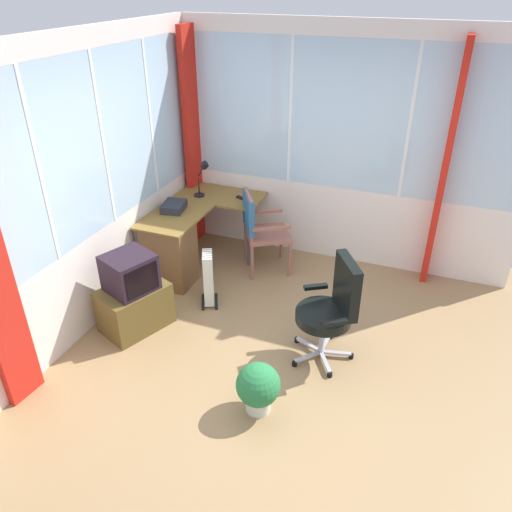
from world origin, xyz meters
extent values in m
cube|color=#97774D|center=(0.00, 0.00, -0.03)|extent=(5.12, 4.87, 0.06)
cube|color=white|center=(0.00, 1.97, 0.46)|extent=(4.12, 0.06, 0.91)
cube|color=silver|center=(0.00, 1.97, 1.71)|extent=(4.03, 0.06, 1.60)
cube|color=white|center=(0.00, 1.97, 2.60)|extent=(4.12, 0.06, 0.18)
cube|color=white|center=(-0.41, 1.97, 1.71)|extent=(0.04, 0.07, 1.60)
cube|color=white|center=(0.41, 1.97, 1.71)|extent=(0.04, 0.07, 1.60)
cube|color=white|center=(1.24, 1.97, 1.71)|extent=(0.04, 0.07, 1.60)
cube|color=white|center=(2.09, 0.00, 0.46)|extent=(0.06, 3.87, 0.91)
cube|color=silver|center=(2.09, 0.00, 1.71)|extent=(0.06, 3.79, 1.60)
cube|color=white|center=(2.09, 0.00, 2.60)|extent=(0.06, 3.87, 0.18)
cube|color=white|center=(2.09, -0.65, 1.71)|extent=(0.07, 0.04, 1.60)
cube|color=white|center=(2.09, 0.65, 1.71)|extent=(0.07, 0.04, 1.60)
cube|color=red|center=(1.96, 1.84, 1.30)|extent=(0.31, 0.10, 2.59)
cube|color=red|center=(2.01, -1.06, 1.30)|extent=(0.31, 0.07, 2.59)
cube|color=olive|center=(1.32, 1.62, 0.73)|extent=(1.45, 0.58, 0.02)
cube|color=olive|center=(1.75, 1.11, 0.73)|extent=(0.58, 0.44, 0.02)
cube|color=brown|center=(0.82, 1.62, 0.35)|extent=(0.40, 0.54, 0.70)
cylinder|color=#4C4C51|center=(1.50, 0.93, 0.36)|extent=(0.04, 0.04, 0.71)
cylinder|color=#4C4C51|center=(0.63, 1.87, 0.36)|extent=(0.04, 0.04, 0.71)
cylinder|color=black|center=(1.63, 1.62, 0.75)|extent=(0.13, 0.13, 0.02)
cylinder|color=black|center=(1.63, 1.62, 0.86)|extent=(0.02, 0.02, 0.20)
cylinder|color=black|center=(1.68, 1.59, 1.06)|extent=(0.03, 0.12, 0.18)
cone|color=black|center=(1.73, 1.55, 1.10)|extent=(0.14, 0.14, 0.12)
cube|color=black|center=(1.73, 1.11, 0.75)|extent=(0.10, 0.16, 0.02)
cube|color=#252931|center=(1.16, 1.70, 0.78)|extent=(0.34, 0.28, 0.09)
cylinder|color=#9D5E4D|center=(1.44, 0.40, 0.22)|extent=(0.04, 0.04, 0.43)
cylinder|color=#9D5E4D|center=(1.81, 0.63, 0.22)|extent=(0.04, 0.04, 0.43)
cylinder|color=#9D5E4D|center=(1.21, 0.78, 0.22)|extent=(0.04, 0.04, 0.43)
cylinder|color=#9D5E4D|center=(1.58, 1.00, 0.22)|extent=(0.04, 0.04, 0.43)
cube|color=#9D5E4D|center=(1.51, 0.70, 0.45)|extent=(0.66, 0.66, 0.04)
cube|color=#9D5E4D|center=(1.40, 0.89, 0.72)|extent=(0.39, 0.26, 0.49)
cube|color=#2D618E|center=(1.40, 0.89, 0.74)|extent=(0.42, 0.29, 0.41)
cube|color=#9D5E4D|center=(1.32, 0.59, 0.63)|extent=(0.26, 0.39, 0.03)
cube|color=#9D5E4D|center=(1.70, 0.82, 0.63)|extent=(0.26, 0.39, 0.03)
cube|color=#B7B7BF|center=(0.10, -0.37, 0.04)|extent=(0.26, 0.18, 0.02)
cylinder|color=black|center=(-0.02, -0.44, 0.02)|extent=(0.05, 0.05, 0.05)
cube|color=#B7B7BF|center=(0.25, -0.43, 0.04)|extent=(0.10, 0.28, 0.02)
cylinder|color=black|center=(0.28, -0.57, 0.02)|extent=(0.05, 0.05, 0.05)
cube|color=#B7B7BF|center=(0.36, -0.31, 0.04)|extent=(0.28, 0.06, 0.02)
cylinder|color=black|center=(0.50, -0.32, 0.02)|extent=(0.05, 0.05, 0.05)
cube|color=#B7B7BF|center=(0.27, -0.17, 0.04)|extent=(0.14, 0.27, 0.02)
cylinder|color=black|center=(0.32, -0.04, 0.02)|extent=(0.05, 0.05, 0.05)
cube|color=#B7B7BF|center=(0.11, -0.21, 0.04)|extent=(0.24, 0.21, 0.02)
cylinder|color=black|center=(0.00, -0.11, 0.02)|extent=(0.05, 0.05, 0.05)
cylinder|color=#B7B7BF|center=(0.22, -0.30, 0.24)|extent=(0.05, 0.05, 0.35)
cylinder|color=black|center=(0.22, -0.30, 0.45)|extent=(0.50, 0.50, 0.09)
cube|color=black|center=(0.32, -0.46, 0.75)|extent=(0.41, 0.30, 0.49)
cube|color=black|center=(0.45, -0.15, 0.58)|extent=(0.16, 0.21, 0.04)
cube|color=black|center=(-0.01, -0.44, 0.58)|extent=(0.16, 0.21, 0.04)
cube|color=brown|center=(-0.02, 1.53, 0.22)|extent=(0.76, 0.65, 0.45)
cube|color=black|center=(-0.02, 1.53, 0.63)|extent=(0.54, 0.53, 0.36)
cube|color=black|center=(-0.09, 1.34, 0.63)|extent=(0.32, 0.14, 0.28)
cube|color=silver|center=(0.51, 0.98, 0.32)|extent=(0.06, 0.10, 0.57)
cube|color=silver|center=(0.55, 1.00, 0.32)|extent=(0.06, 0.10, 0.57)
cube|color=silver|center=(0.59, 1.01, 0.32)|extent=(0.06, 0.10, 0.57)
cube|color=silver|center=(0.62, 1.03, 0.32)|extent=(0.06, 0.10, 0.57)
cube|color=silver|center=(0.66, 1.05, 0.32)|extent=(0.06, 0.10, 0.57)
cube|color=silver|center=(0.70, 1.07, 0.32)|extent=(0.06, 0.10, 0.57)
cube|color=black|center=(0.64, 0.96, 0.01)|extent=(0.26, 0.15, 0.03)
cube|color=black|center=(0.57, 1.09, 0.01)|extent=(0.26, 0.15, 0.03)
cube|color=silver|center=(0.74, 1.09, 0.35)|extent=(0.08, 0.10, 0.40)
cylinder|color=beige|center=(-0.60, 0.01, 0.07)|extent=(0.20, 0.20, 0.14)
sphere|color=#27783E|center=(-0.60, 0.01, 0.27)|extent=(0.35, 0.35, 0.35)
camera|label=1|loc=(-3.27, -1.02, 3.08)|focal=34.81mm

